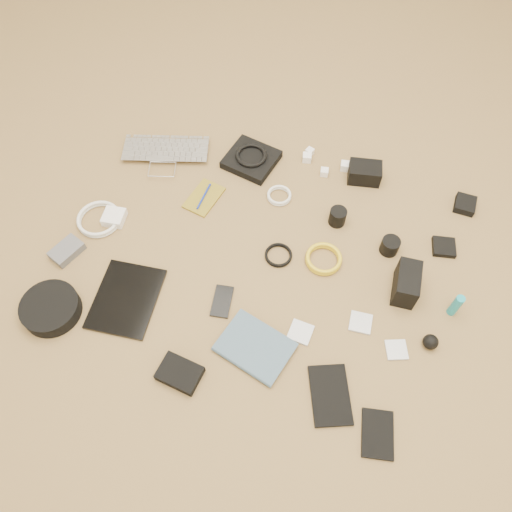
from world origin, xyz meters
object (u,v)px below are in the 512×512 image
(headphone_case, at_px, (51,308))
(tablet, at_px, (126,299))
(phone, at_px, (222,301))
(paperback, at_px, (240,368))
(dslr_camera, at_px, (365,173))
(laptop, at_px, (165,159))

(headphone_case, bearing_deg, tablet, 27.11)
(phone, relative_size, paperback, 0.52)
(phone, relative_size, headphone_case, 0.61)
(phone, bearing_deg, tablet, -172.32)
(dslr_camera, distance_m, tablet, 0.98)
(laptop, relative_size, headphone_case, 1.79)
(tablet, bearing_deg, headphone_case, -156.75)
(dslr_camera, xyz_separation_m, paperback, (-0.23, -0.85, -0.02))
(tablet, height_order, headphone_case, headphone_case)
(tablet, bearing_deg, phone, 10.55)
(dslr_camera, height_order, paperback, dslr_camera)
(phone, distance_m, headphone_case, 0.55)
(laptop, xyz_separation_m, headphone_case, (-0.11, -0.70, 0.01))
(phone, xyz_separation_m, paperback, (0.12, -0.20, 0.01))
(paperback, bearing_deg, dslr_camera, 2.18)
(dslr_camera, xyz_separation_m, headphone_case, (-0.87, -0.83, -0.01))
(headphone_case, height_order, paperback, headphone_case)
(laptop, height_order, phone, laptop)
(paperback, bearing_deg, phone, 48.97)
(dslr_camera, height_order, phone, dslr_camera)
(laptop, relative_size, dslr_camera, 2.79)
(tablet, relative_size, paperback, 1.19)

